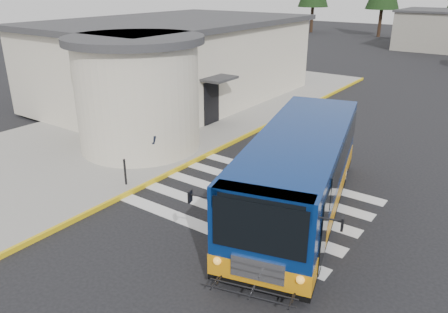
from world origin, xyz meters
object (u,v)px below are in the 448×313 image
Objects in this scene: bollard at (125,172)px; pedestrian_a at (118,142)px; pedestrian_b at (154,143)px; transit_bus at (299,176)px.

pedestrian_a is at bearing 144.02° from bollard.
pedestrian_a is 1.89× the size of bollard.
pedestrian_a is 1.43m from pedestrian_b.
pedestrian_a reaches higher than pedestrian_b.
transit_bus is 6.37m from pedestrian_b.
pedestrian_b is at bearing 164.73° from transit_bus.
pedestrian_a is at bearing 170.56° from transit_bus.
transit_bus is 6.23m from bollard.
pedestrian_a is 2.12m from bollard.
pedestrian_a is at bearing -53.69° from pedestrian_b.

